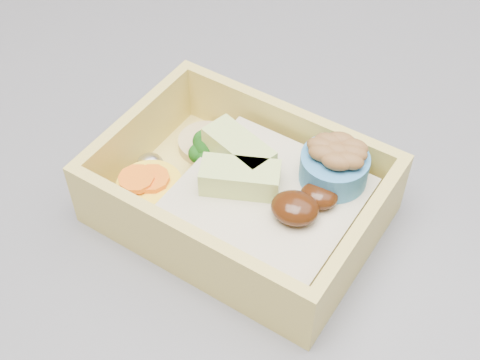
% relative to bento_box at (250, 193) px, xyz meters
% --- Properties ---
extents(bento_box, '(0.19, 0.15, 0.06)m').
position_rel_bento_box_xyz_m(bento_box, '(0.00, 0.00, 0.00)').
color(bento_box, '#D5BE58').
rests_on(bento_box, island).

